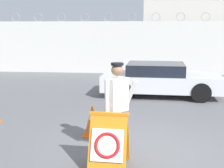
# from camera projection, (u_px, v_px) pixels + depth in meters

# --- Properties ---
(ground_plane) EXTENTS (90.00, 90.00, 0.00)m
(ground_plane) POSITION_uv_depth(u_px,v_px,m) (142.00, 149.00, 6.42)
(ground_plane) COLOR slate
(perimeter_wall) EXTENTS (36.00, 0.30, 3.30)m
(perimeter_wall) POSITION_uv_depth(u_px,v_px,m) (143.00, 47.00, 17.09)
(perimeter_wall) COLOR silver
(perimeter_wall) RESTS_ON ground_plane
(building_block) EXTENTS (7.14, 6.96, 4.91)m
(building_block) POSITION_uv_depth(u_px,v_px,m) (197.00, 29.00, 20.65)
(building_block) COLOR beige
(building_block) RESTS_ON ground_plane
(barricade_sign) EXTENTS (0.69, 0.86, 1.01)m
(barricade_sign) POSITION_uv_depth(u_px,v_px,m) (109.00, 141.00, 5.43)
(barricade_sign) COLOR orange
(barricade_sign) RESTS_ON ground_plane
(security_guard) EXTENTS (0.64, 0.54, 1.80)m
(security_guard) POSITION_uv_depth(u_px,v_px,m) (117.00, 103.00, 6.05)
(security_guard) COLOR #514C42
(security_guard) RESTS_ON ground_plane
(traffic_cone_near) EXTENTS (0.42, 0.42, 0.76)m
(traffic_cone_near) POSITION_uv_depth(u_px,v_px,m) (92.00, 120.00, 7.15)
(traffic_cone_near) COLOR orange
(traffic_cone_near) RESTS_ON ground_plane
(parked_car_rear_sedan) EXTENTS (4.34, 2.18, 1.20)m
(parked_car_rear_sedan) POSITION_uv_depth(u_px,v_px,m) (160.00, 79.00, 11.43)
(parked_car_rear_sedan) COLOR black
(parked_car_rear_sedan) RESTS_ON ground_plane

